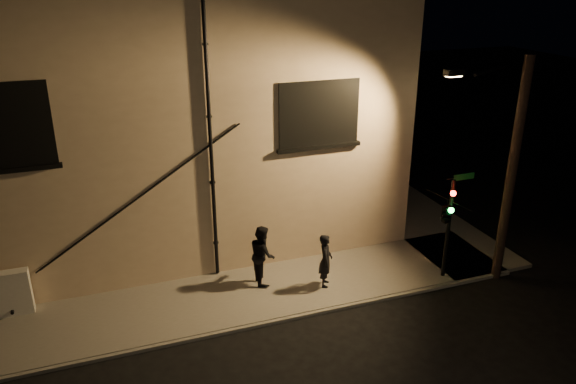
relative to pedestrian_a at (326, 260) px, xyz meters
name	(u,v)px	position (x,y,z in m)	size (l,w,h in m)	color
ground	(304,316)	(-1.13, -1.15, -0.96)	(90.00, 90.00, 0.00)	black
sidewalk	(291,241)	(0.09, 3.24, -0.90)	(21.00, 16.00, 0.12)	slate
building	(144,102)	(-4.13, 7.84, 3.44)	(16.20, 12.23, 8.80)	beige
pedestrian_a	(326,260)	(0.00, 0.00, 0.00)	(0.62, 0.40, 1.69)	black
pedestrian_b	(262,254)	(-1.72, 0.84, 0.09)	(0.90, 0.70, 1.86)	black
traffic_signal	(447,212)	(3.52, -0.85, 1.41)	(1.25, 1.97, 3.35)	black
streetlamp_pole	(508,166)	(5.26, -1.15, 2.74)	(2.02, 1.38, 6.94)	black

